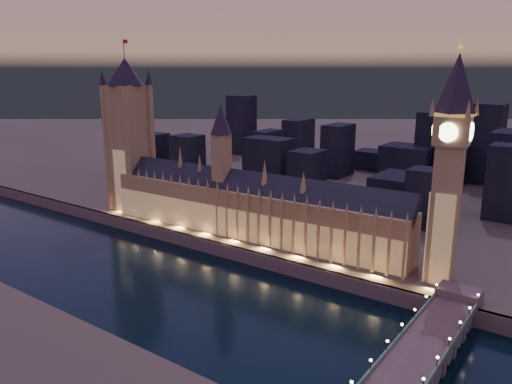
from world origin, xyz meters
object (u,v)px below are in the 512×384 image
Objects in this scene: victoria_tower at (129,128)px; westminster_bridge at (423,354)px; palace_of_westminster at (247,206)px; elizabeth_tower at (451,151)px.

victoria_tower is 1.04× the size of westminster_bridge.
victoria_tower reaches higher than palace_of_westminster.
westminster_bridge is at bearing -78.31° from elizabeth_tower.
elizabeth_tower is (114.86, 0.18, 44.10)m from palace_of_westminster.
victoria_tower is (-103.14, 0.18, 39.95)m from palace_of_westminster.
palace_of_westminster is at bearing -0.10° from victoria_tower.
victoria_tower is 248.03m from westminster_bridge.
westminster_bridge is at bearing -26.92° from palace_of_westminster.
victoria_tower is 1.05× the size of elizabeth_tower.
westminster_bridge is (13.53, -65.38, -64.48)m from elizabeth_tower.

